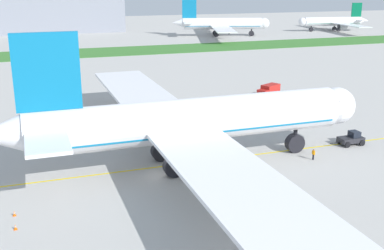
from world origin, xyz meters
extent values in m
plane|color=#ADAAA5|center=(0.00, 0.00, 0.00)|extent=(600.00, 600.00, 0.00)
cube|color=yellow|center=(0.00, 2.97, 0.00)|extent=(280.00, 0.36, 0.01)
cube|color=#38722D|center=(0.00, 116.61, 0.05)|extent=(320.00, 24.00, 0.10)
cylinder|color=white|center=(4.84, 2.13, 6.49)|extent=(42.56, 5.86, 5.77)
cube|color=#0C6B9E|center=(4.84, 2.13, 5.48)|extent=(40.86, 5.39, 0.69)
sphere|color=white|center=(27.70, 2.18, 6.49)|extent=(5.48, 5.48, 5.48)
cube|color=#0C6B9E|center=(-13.03, 2.09, 13.99)|extent=(7.66, 0.59, 9.23)
cube|color=white|center=(-13.89, 7.86, 7.35)|extent=(4.70, 9.24, 0.40)
cube|color=white|center=(-13.87, -3.68, 7.35)|extent=(4.70, 9.24, 0.40)
cube|color=white|center=(2.67, 24.16, 5.77)|extent=(9.44, 38.32, 0.46)
cube|color=white|center=(2.76, -19.91, 5.77)|extent=(9.44, 38.32, 0.46)
cylinder|color=#B7BABF|center=(3.96, 15.54, 4.02)|extent=(5.49, 3.18, 3.17)
cylinder|color=black|center=(6.70, 15.55, 4.02)|extent=(0.48, 3.33, 3.33)
cylinder|color=#B7BABF|center=(4.02, -11.29, 4.02)|extent=(5.49, 3.18, 3.17)
cylinder|color=black|center=(6.76, -11.28, 4.02)|extent=(0.48, 3.33, 3.33)
cylinder|color=black|center=(21.01, 2.16, 2.49)|extent=(0.60, 0.60, 2.24)
cylinder|color=black|center=(21.01, 2.16, 1.37)|extent=(2.74, 1.24, 2.74)
cylinder|color=black|center=(1.43, 5.15, 2.49)|extent=(0.60, 0.60, 2.24)
cylinder|color=black|center=(1.43, 5.15, 1.37)|extent=(2.74, 1.24, 2.74)
cylinder|color=black|center=(1.44, -0.91, 2.49)|extent=(0.60, 0.60, 2.24)
cylinder|color=black|center=(1.44, -0.91, 1.37)|extent=(2.74, 1.24, 2.74)
cube|color=black|center=(26.84, 2.18, 7.21)|extent=(2.03, 4.33, 1.04)
sphere|color=black|center=(-11.33, 4.92, 7.01)|extent=(0.40, 0.40, 0.40)
sphere|color=black|center=(-8.39, 4.93, 7.01)|extent=(0.40, 0.40, 0.40)
sphere|color=black|center=(-5.45, 4.93, 7.01)|extent=(0.40, 0.40, 0.40)
sphere|color=black|center=(-2.51, 4.94, 7.01)|extent=(0.40, 0.40, 0.40)
sphere|color=black|center=(0.43, 4.95, 7.01)|extent=(0.40, 0.40, 0.40)
sphere|color=black|center=(3.37, 4.95, 7.01)|extent=(0.40, 0.40, 0.40)
sphere|color=black|center=(6.30, 4.96, 7.01)|extent=(0.40, 0.40, 0.40)
sphere|color=black|center=(9.24, 4.97, 7.01)|extent=(0.40, 0.40, 0.40)
sphere|color=black|center=(12.18, 4.97, 7.01)|extent=(0.40, 0.40, 0.40)
sphere|color=black|center=(15.12, 4.98, 7.01)|extent=(0.40, 0.40, 0.40)
sphere|color=black|center=(18.06, 4.98, 7.01)|extent=(0.40, 0.40, 0.40)
sphere|color=black|center=(21.00, 4.99, 7.01)|extent=(0.40, 0.40, 0.40)
cube|color=#26262B|center=(30.90, 2.18, 0.83)|extent=(3.81, 2.05, 0.77)
cube|color=black|center=(31.47, 2.19, 1.67)|extent=(1.37, 1.55, 0.90)
cylinder|color=black|center=(28.10, 2.18, 0.60)|extent=(1.80, 0.12, 0.12)
cylinder|color=black|center=(29.57, 1.16, 0.45)|extent=(0.90, 0.35, 0.90)
cylinder|color=black|center=(29.57, 3.20, 0.45)|extent=(0.90, 0.35, 0.90)
cylinder|color=black|center=(32.24, 1.17, 0.45)|extent=(0.90, 0.35, 0.90)
cylinder|color=black|center=(32.23, 3.21, 0.45)|extent=(0.90, 0.35, 0.90)
cylinder|color=black|center=(21.79, -1.51, 0.40)|extent=(0.12, 0.12, 0.81)
cylinder|color=orange|center=(21.77, -1.37, 1.06)|extent=(0.09, 0.09, 0.51)
cylinder|color=black|center=(21.80, -1.69, 0.40)|extent=(0.12, 0.12, 0.81)
cylinder|color=orange|center=(21.81, -1.83, 1.06)|extent=(0.09, 0.09, 0.51)
cube|color=orange|center=(21.79, -1.60, 1.09)|extent=(0.27, 0.44, 0.57)
sphere|color=#8C6647|center=(21.79, -1.60, 1.50)|extent=(0.22, 0.22, 0.22)
cube|color=#F2590C|center=(-17.94, -5.63, 0.01)|extent=(0.36, 0.36, 0.03)
cone|color=#F2590C|center=(-17.94, -5.63, 0.31)|extent=(0.28, 0.28, 0.55)
cylinder|color=white|center=(-17.94, -5.63, 0.33)|extent=(0.17, 0.17, 0.06)
cube|color=#F2590C|center=(-17.82, -8.83, 0.01)|extent=(0.36, 0.36, 0.03)
cone|color=#F2590C|center=(-17.82, -8.83, 0.31)|extent=(0.28, 0.28, 0.55)
cylinder|color=white|center=(-17.82, -8.83, 0.33)|extent=(0.17, 0.17, 0.06)
cube|color=#B21E19|center=(34.19, 34.32, 1.67)|extent=(4.78, 3.96, 2.43)
cube|color=#B21E19|center=(31.81, 33.10, 1.29)|extent=(2.46, 2.71, 1.68)
cube|color=#263347|center=(31.14, 32.76, 1.63)|extent=(0.95, 1.76, 0.74)
cylinder|color=black|center=(32.34, 32.08, 0.45)|extent=(0.94, 0.68, 0.90)
cylinder|color=black|center=(31.28, 34.13, 0.45)|extent=(0.94, 0.68, 0.90)
cylinder|color=black|center=(35.65, 33.77, 0.45)|extent=(0.94, 0.68, 0.90)
cylinder|color=black|center=(34.60, 35.83, 0.45)|extent=(0.94, 0.68, 0.90)
cylinder|color=white|center=(71.53, 150.81, 5.78)|extent=(36.00, 15.07, 5.14)
cube|color=#0C6B9E|center=(71.53, 150.81, 4.88)|extent=(34.50, 14.27, 0.62)
sphere|color=white|center=(90.16, 145.34, 5.78)|extent=(4.88, 4.88, 4.88)
cone|color=white|center=(52.03, 156.54, 6.16)|extent=(6.65, 5.78, 4.37)
cube|color=#0C6B9E|center=(57.02, 155.07, 12.45)|extent=(6.36, 2.32, 8.22)
cube|color=white|center=(57.77, 160.21, 6.55)|extent=(6.12, 9.00, 0.36)
cube|color=white|center=(54.88, 150.35, 6.55)|extent=(6.12, 9.00, 0.36)
cube|color=white|center=(75.09, 169.33, 5.14)|extent=(16.73, 33.33, 0.41)
cube|color=white|center=(64.51, 133.31, 5.14)|extent=(16.73, 33.33, 0.41)
cylinder|color=#B7BABF|center=(74.07, 162.03, 3.58)|extent=(5.48, 4.08, 2.82)
cylinder|color=black|center=(76.41, 161.34, 3.58)|extent=(1.24, 2.96, 2.97)
cylinder|color=#B7BABF|center=(67.60, 140.00, 3.58)|extent=(5.48, 4.08, 2.82)
cylinder|color=black|center=(69.94, 139.31, 3.58)|extent=(1.24, 2.96, 2.97)
cylinder|color=black|center=(84.65, 146.96, 2.21)|extent=(0.54, 0.54, 1.99)
cylinder|color=black|center=(84.65, 146.96, 1.22)|extent=(2.65, 1.74, 2.44)
cylinder|color=black|center=(69.52, 154.21, 2.21)|extent=(0.54, 0.54, 1.99)
cylinder|color=black|center=(69.52, 154.21, 1.22)|extent=(2.65, 1.74, 2.44)
cylinder|color=black|center=(68.00, 149.04, 2.21)|extent=(0.54, 0.54, 1.99)
cylinder|color=black|center=(68.00, 149.04, 1.22)|extent=(2.65, 1.74, 2.44)
cylinder|color=white|center=(134.00, 154.70, 4.88)|extent=(30.42, 8.69, 4.34)
cube|color=#055938|center=(134.00, 154.70, 4.12)|extent=(29.18, 8.18, 0.52)
sphere|color=white|center=(117.92, 157.07, 4.88)|extent=(4.12, 4.12, 4.12)
cone|color=white|center=(150.82, 152.21, 5.21)|extent=(5.26, 4.35, 3.69)
cube|color=#055938|center=(146.51, 152.85, 10.52)|extent=(5.43, 1.22, 6.94)
cube|color=white|center=(146.47, 148.47, 5.53)|extent=(4.29, 7.35, 0.30)
cube|color=white|center=(147.74, 157.05, 5.53)|extent=(4.29, 7.35, 0.30)
cube|color=white|center=(133.19, 138.93, 4.34)|extent=(10.52, 27.78, 0.35)
cube|color=white|center=(137.78, 170.03, 4.34)|extent=(10.52, 27.78, 0.35)
cylinder|color=#B7BABF|center=(133.19, 145.09, 3.03)|extent=(4.43, 2.96, 2.39)
cylinder|color=black|center=(131.15, 145.39, 3.03)|extent=(0.72, 2.53, 2.51)
cylinder|color=#B7BABF|center=(136.00, 164.13, 3.03)|extent=(4.43, 2.96, 2.39)
cylinder|color=black|center=(133.96, 164.43, 3.03)|extent=(0.72, 2.53, 2.51)
cylinder|color=black|center=(122.68, 156.37, 1.87)|extent=(0.45, 0.45, 1.68)
cylinder|color=black|center=(122.68, 156.37, 1.03)|extent=(2.17, 1.22, 2.06)
cylinder|color=black|center=(136.05, 152.09, 1.87)|extent=(0.45, 0.45, 1.68)
cylinder|color=black|center=(136.05, 152.09, 1.03)|extent=(2.17, 1.22, 2.06)
cylinder|color=black|center=(136.71, 156.60, 1.87)|extent=(0.45, 0.45, 1.68)
cylinder|color=black|center=(136.71, 156.60, 1.03)|extent=(2.17, 1.22, 2.06)
camera|label=1|loc=(-15.19, -55.70, 24.09)|focal=44.75mm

